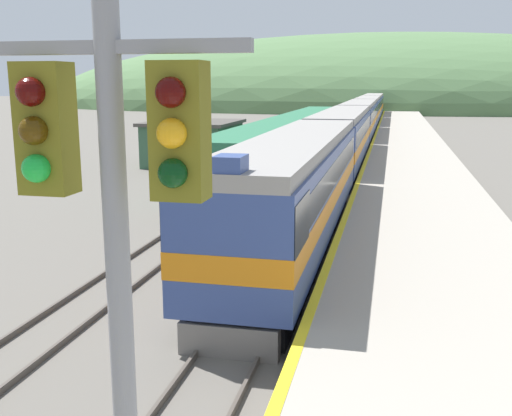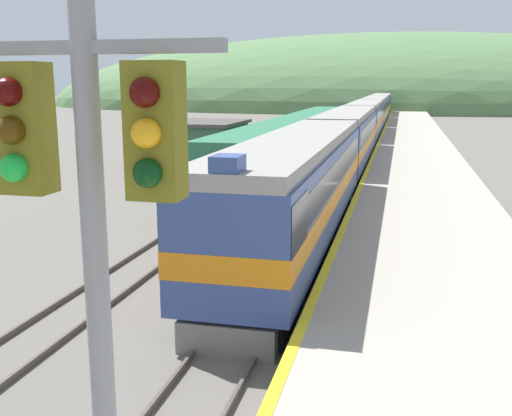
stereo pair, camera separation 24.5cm
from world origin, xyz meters
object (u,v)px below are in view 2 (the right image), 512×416
Objects in this scene: carriage_third at (366,120)px; carriage_fifth at (381,106)px; siding_train at (295,137)px; signal_mast_main at (94,257)px; carriage_fourth at (375,111)px; carriage_second at (348,138)px; express_train_lead_car at (297,188)px.

carriage_fifth is at bearing 90.00° from carriage_third.
siding_train is at bearing -107.48° from carriage_third.
signal_mast_main is (1.32, -59.07, 2.47)m from carriage_third.
carriage_fourth is at bearing 82.50° from siding_train.
siding_train is (-4.72, -35.89, -0.53)m from carriage_fourth.
siding_train is at bearing -94.76° from carriage_fifth.
carriage_fifth is at bearing 90.00° from carriage_second.
siding_train is (-4.72, -56.78, -0.53)m from carriage_fifth.
carriage_third is at bearing 72.52° from siding_train.
carriage_third reaches higher than siding_train.
carriage_second is at bearing -90.00° from carriage_fourth.
express_train_lead_car is at bearing -90.00° from carriage_fourth.
carriage_second is 7.56m from siding_train.
siding_train is at bearing 128.78° from carriage_second.
carriage_fourth is (0.00, 41.77, 0.00)m from carriage_second.
carriage_third is 59.13m from signal_mast_main.
signal_mast_main reaches higher than siding_train.
express_train_lead_car reaches higher than carriage_fifth.
express_train_lead_car reaches higher than carriage_fourth.
carriage_second and carriage_fourth have the same top height.
express_train_lead_car is 0.97× the size of carriage_third.
siding_train is 6.03× the size of signal_mast_main.
carriage_fourth is (0.00, 20.89, 0.00)m from carriage_third.
signal_mast_main reaches higher than carriage_third.
carriage_third is 2.75× the size of signal_mast_main.
carriage_fifth is (0.00, 83.52, -0.01)m from express_train_lead_car.
carriage_fifth is (0.00, 62.66, 0.00)m from carriage_second.
carriage_second is 1.00× the size of carriage_third.
express_train_lead_car is 27.16m from siding_train.
siding_train is at bearing 97.81° from signal_mast_main.
express_train_lead_car is 83.52m from carriage_fifth.
signal_mast_main reaches higher than carriage_second.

